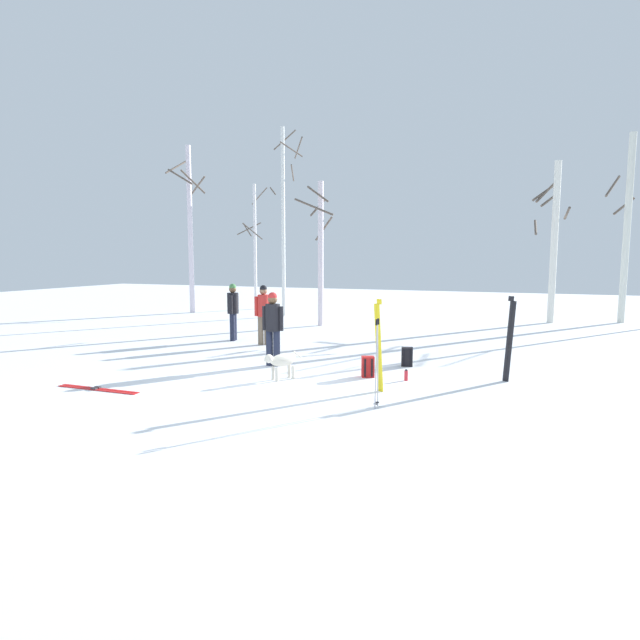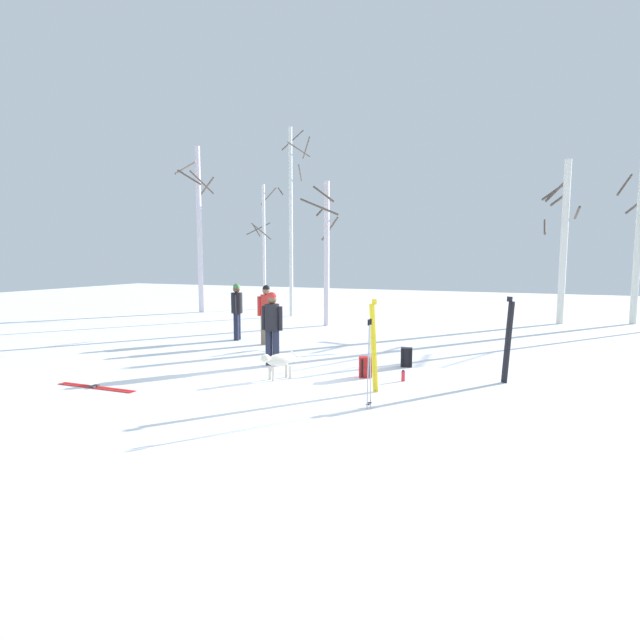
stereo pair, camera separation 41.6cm
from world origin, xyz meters
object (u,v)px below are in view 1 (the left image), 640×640
(birch_tree_1, at_px, (255,245))
(birch_tree_2, at_px, (284,218))
(backpack_1, at_px, (368,367))
(birch_tree_0, at_px, (190,226))
(birch_tree_4, at_px, (553,239))
(backpack_0, at_px, (407,357))
(water_bottle_0, at_px, (406,375))
(ski_pair_planted_0, at_px, (509,340))
(person_2, at_px, (273,324))
(ski_pair_lying_0, at_px, (98,389))
(person_0, at_px, (233,308))
(ski_pair_planted_1, at_px, (379,346))
(birch_tree_5, at_px, (627,227))
(birch_tree_3, at_px, (320,250))
(dog, at_px, (281,361))
(ski_poles_0, at_px, (377,361))
(person_1, at_px, (264,311))

(birch_tree_1, bearing_deg, birch_tree_2, -41.23)
(backpack_1, xyz_separation_m, birch_tree_0, (-11.00, 9.59, 3.64))
(birch_tree_4, bearing_deg, birch_tree_2, -170.93)
(backpack_0, distance_m, water_bottle_0, 1.49)
(birch_tree_0, height_order, birch_tree_2, birch_tree_2)
(ski_pair_planted_0, height_order, water_bottle_0, ski_pair_planted_0)
(backpack_1, bearing_deg, person_2, 172.19)
(birch_tree_4, bearing_deg, backpack_1, -108.77)
(ski_pair_lying_0, bearing_deg, person_0, 95.98)
(ski_pair_planted_1, distance_m, birch_tree_5, 14.99)
(birch_tree_3, bearing_deg, ski_pair_planted_0, -45.42)
(ski_pair_planted_0, xyz_separation_m, backpack_1, (-2.78, -0.60, -0.65))
(water_bottle_0, bearing_deg, dog, -160.35)
(dog, distance_m, birch_tree_1, 15.19)
(ski_poles_0, bearing_deg, birch_tree_5, 68.76)
(ski_pair_planted_1, bearing_deg, dog, 175.66)
(dog, distance_m, birch_tree_4, 13.79)
(ski_poles_0, distance_m, backpack_0, 3.62)
(ski_poles_0, xyz_separation_m, birch_tree_0, (-11.77, 11.74, 3.06))
(person_0, height_order, person_1, same)
(person_1, xyz_separation_m, water_bottle_0, (4.77, -2.94, -0.87))
(ski_pair_lying_0, bearing_deg, birch_tree_2, 98.92)
(person_0, height_order, person_2, same)
(birch_tree_4, bearing_deg, birch_tree_3, -152.98)
(ski_pair_planted_0, distance_m, ski_pair_lying_0, 8.14)
(ski_pair_planted_1, bearing_deg, water_bottle_0, 72.86)
(ski_pair_planted_0, relative_size, ski_poles_0, 1.16)
(ski_pair_planted_1, height_order, water_bottle_0, ski_pair_planted_1)
(dog, height_order, birch_tree_0, birch_tree_0)
(person_0, xyz_separation_m, birch_tree_5, (11.61, 9.16, 2.65))
(water_bottle_0, distance_m, birch_tree_4, 12.27)
(backpack_1, distance_m, water_bottle_0, 0.83)
(dog, xyz_separation_m, water_bottle_0, (2.42, 0.86, -0.28))
(ski_poles_0, height_order, backpack_1, ski_poles_0)
(person_0, distance_m, water_bottle_0, 6.90)
(person_0, distance_m, birch_tree_2, 7.35)
(person_0, relative_size, backpack_1, 3.90)
(ski_poles_0, bearing_deg, water_bottle_0, 88.61)
(backpack_0, bearing_deg, backpack_1, -110.66)
(birch_tree_1, xyz_separation_m, birch_tree_5, (15.53, 0.39, 0.58))
(ski_pair_planted_1, height_order, birch_tree_3, birch_tree_3)
(ski_pair_planted_0, distance_m, birch_tree_4, 11.14)
(ski_pair_planted_1, height_order, ski_poles_0, ski_pair_planted_1)
(ski_pair_planted_0, xyz_separation_m, water_bottle_0, (-1.95, -0.64, -0.76))
(ski_pair_planted_0, relative_size, birch_tree_5, 0.25)
(person_2, bearing_deg, birch_tree_2, 113.58)
(dog, relative_size, birch_tree_0, 0.11)
(ski_pair_planted_1, height_order, birch_tree_5, birch_tree_5)
(water_bottle_0, bearing_deg, birch_tree_1, 129.37)
(backpack_1, relative_size, birch_tree_5, 0.06)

